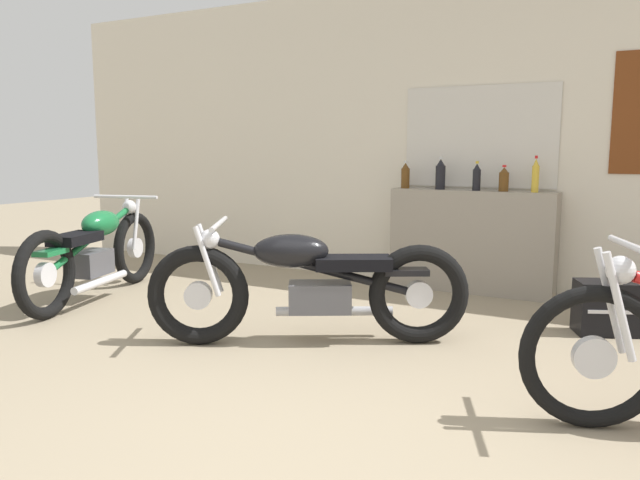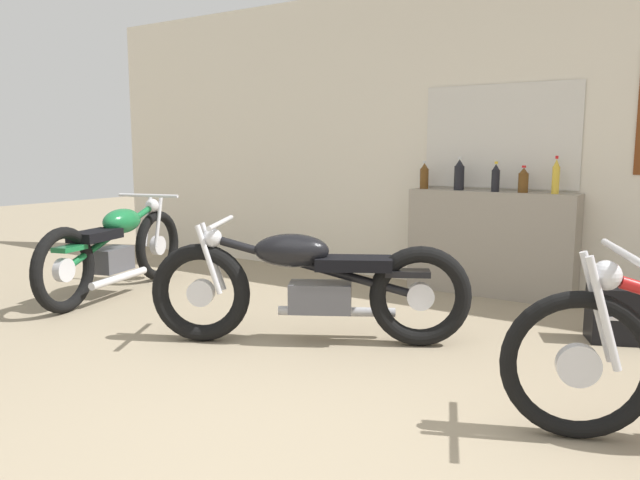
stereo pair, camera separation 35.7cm
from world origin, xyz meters
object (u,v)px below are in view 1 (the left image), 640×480
bottle_leftmost (405,176)px  motorcycle_black (309,285)px  bottle_left_center (440,175)px  bottle_rightmost (535,176)px  bottle_right_center (504,180)px  bottle_center (477,178)px  hard_case_black (614,308)px  motorcycle_green (95,252)px

bottle_leftmost → motorcycle_black: bottle_leftmost is taller
bottle_left_center → bottle_rightmost: 0.82m
bottle_leftmost → bottle_right_center: bottle_leftmost is taller
bottle_left_center → motorcycle_black: bottle_left_center is taller
bottle_center → bottle_right_center: (0.23, 0.01, -0.01)m
bottle_leftmost → bottle_center: bearing=-1.5°
hard_case_black → bottle_right_center: bearing=140.1°
bottle_rightmost → motorcycle_green: size_ratio=0.16×
bottle_right_center → motorcycle_green: size_ratio=0.12×
bottle_center → bottle_right_center: 0.23m
motorcycle_black → hard_case_black: size_ratio=3.38×
bottle_right_center → motorcycle_green: 3.56m
bottle_right_center → bottle_rightmost: bearing=1.3°
bottle_right_center → bottle_center: bearing=-176.6°
bottle_rightmost → motorcycle_green: bottle_rightmost is taller
bottle_center → motorcycle_green: (-2.79, -1.77, -0.62)m
bottle_center → hard_case_black: size_ratio=0.46×
bottle_right_center → motorcycle_black: bearing=-111.7°
bottle_leftmost → hard_case_black: (1.86, -0.80, -0.84)m
bottle_leftmost → hard_case_black: bearing=-23.4°
motorcycle_green → hard_case_black: size_ratio=3.49×
bottle_right_center → bottle_leftmost: bearing=179.7°
bottle_right_center → motorcycle_black: 2.24m
bottle_leftmost → motorcycle_black: 2.11m
bottle_rightmost → motorcycle_green: bearing=-151.3°
bottle_center → motorcycle_black: bottle_center is taller
hard_case_black → bottle_center: bearing=146.5°
bottle_leftmost → bottle_left_center: 0.34m
hard_case_black → bottle_left_center: bearing=152.2°
bottle_left_center → bottle_center: 0.33m
bottle_right_center → bottle_rightmost: size_ratio=0.73×
bottle_center → bottle_right_center: bottle_center is taller
bottle_rightmost → hard_case_black: 1.38m
bottle_leftmost → bottle_right_center: bearing=-0.3°
bottle_leftmost → bottle_center: bottle_center is taller
bottle_center → hard_case_black: (1.19, -0.79, -0.84)m
motorcycle_green → hard_case_black: 4.10m
bottle_center → motorcycle_black: 2.16m
bottle_leftmost → bottle_left_center: size_ratio=0.86×
motorcycle_black → bottle_center: bearing=74.1°
bottle_leftmost → motorcycle_black: (0.10, -2.01, -0.63)m
bottle_leftmost → motorcycle_green: (-2.12, -1.79, -0.62)m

